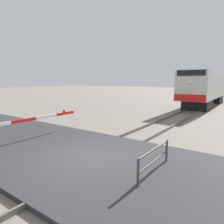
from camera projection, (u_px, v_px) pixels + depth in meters
The scene contains 6 objects.
ground_plane at pixel (88, 161), 7.61m from camera, with size 160.00×160.00×0.00m, color slate.
rail_track_left at pixel (75, 155), 8.01m from camera, with size 0.08×80.00×0.15m, color #59544C.
rail_track_right at pixel (103, 164), 7.19m from camera, with size 0.08×80.00×0.15m, color #59544C.
road_surface at pixel (88, 159), 7.60m from camera, with size 36.00×6.01×0.16m, color #2D2D30.
locomotive at pixel (206, 89), 23.83m from camera, with size 2.90×14.53×3.95m.
guard_railing at pixel (154, 158), 6.28m from camera, with size 0.08×2.19×0.95m.
Camera 1 is at (4.93, -5.37, 3.00)m, focal length 32.53 mm.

